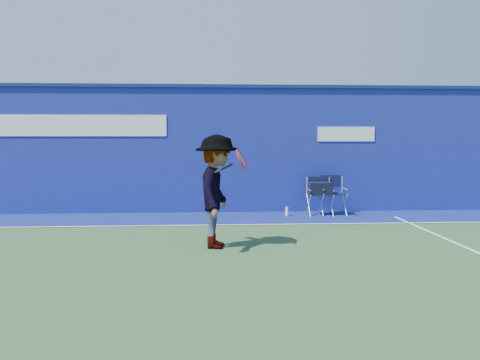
{
  "coord_description": "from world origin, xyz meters",
  "views": [
    {
      "loc": [
        0.24,
        -7.22,
        1.86
      ],
      "look_at": [
        0.86,
        2.6,
        1.0
      ],
      "focal_mm": 38.0,
      "sensor_mm": 36.0,
      "label": 1
    }
  ],
  "objects": [
    {
      "name": "ground",
      "position": [
        0.0,
        0.0,
        0.0
      ],
      "size": [
        80.0,
        80.0,
        0.0
      ],
      "primitive_type": "plane",
      "color": "#2F512B",
      "rests_on": "ground"
    },
    {
      "name": "directors_chair_left",
      "position": [
        2.84,
        4.4,
        0.37
      ],
      "size": [
        0.54,
        0.48,
        0.9
      ],
      "color": "silver",
      "rests_on": "ground"
    },
    {
      "name": "tennis_player",
      "position": [
        0.39,
        1.14,
        0.94
      ],
      "size": [
        0.97,
        1.3,
        1.88
      ],
      "color": "#EA4738",
      "rests_on": "ground"
    },
    {
      "name": "court_lines",
      "position": [
        0.0,
        0.6,
        0.01
      ],
      "size": [
        24.0,
        12.0,
        0.01
      ],
      "color": "white",
      "rests_on": "out_of_bounds_strip"
    },
    {
      "name": "directors_chair_right",
      "position": [
        3.16,
        4.45,
        0.29
      ],
      "size": [
        0.55,
        0.5,
        0.92
      ],
      "color": "silver",
      "rests_on": "ground"
    },
    {
      "name": "out_of_bounds_strip",
      "position": [
        0.0,
        4.1,
        0.0
      ],
      "size": [
        24.0,
        1.8,
        0.01
      ],
      "primitive_type": "cube",
      "color": "navy",
      "rests_on": "ground"
    },
    {
      "name": "water_bottle",
      "position": [
        2.06,
        4.32,
        0.11
      ],
      "size": [
        0.07,
        0.07,
        0.22
      ],
      "primitive_type": "cylinder",
      "color": "white",
      "rests_on": "ground"
    },
    {
      "name": "stadium_wall",
      "position": [
        -0.0,
        5.2,
        1.55
      ],
      "size": [
        24.0,
        0.5,
        3.08
      ],
      "color": "navy",
      "rests_on": "ground"
    }
  ]
}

